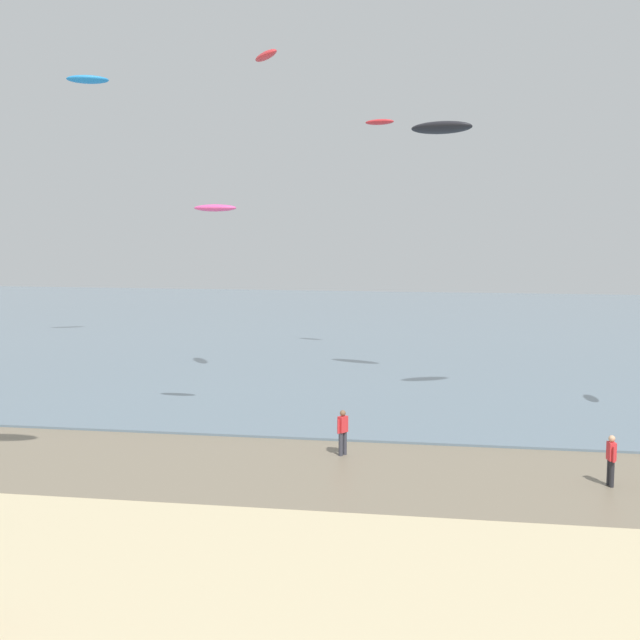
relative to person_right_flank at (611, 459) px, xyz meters
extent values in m
cube|color=#7A6D59|center=(-9.06, 0.12, -0.91)|extent=(120.00, 8.14, 0.01)
cube|color=slate|center=(-9.06, 39.19, -0.87)|extent=(160.00, 70.00, 0.10)
cylinder|color=#232328|center=(0.02, -0.11, -0.48)|extent=(0.16, 0.16, 0.88)
cylinder|color=#232328|center=(-0.02, 0.11, -0.48)|extent=(0.16, 0.16, 0.88)
cube|color=red|center=(0.00, 0.00, 0.26)|extent=(0.28, 0.40, 0.60)
sphere|color=tan|center=(0.00, 0.00, 0.68)|extent=(0.22, 0.22, 0.22)
cylinder|color=red|center=(0.05, -0.24, 0.21)|extent=(0.09, 0.09, 0.52)
cylinder|color=red|center=(-0.05, 0.24, 0.21)|extent=(0.09, 0.09, 0.52)
cylinder|color=#383842|center=(-9.24, 2.15, -0.48)|extent=(0.16, 0.16, 0.88)
cylinder|color=#383842|center=(-9.12, 2.33, -0.48)|extent=(0.16, 0.16, 0.88)
cube|color=red|center=(-9.18, 2.24, 0.26)|extent=(0.38, 0.42, 0.60)
sphere|color=brown|center=(-9.18, 2.24, 0.68)|extent=(0.22, 0.22, 0.22)
cylinder|color=red|center=(-9.31, 2.04, 0.21)|extent=(0.09, 0.09, 0.52)
cylinder|color=red|center=(-9.04, 2.44, 0.21)|extent=(0.09, 0.09, 0.52)
ellipsoid|color=red|center=(-14.24, 12.07, 15.48)|extent=(1.95, 2.45, 0.64)
ellipsoid|color=black|center=(-6.05, 15.18, 12.33)|extent=(3.45, 2.28, 0.81)
ellipsoid|color=#2384D1|center=(-29.18, 25.37, 16.86)|extent=(2.85, 2.00, 0.69)
ellipsoid|color=red|center=(-9.94, 23.68, 13.61)|extent=(1.98, 1.25, 0.41)
ellipsoid|color=#E54C99|center=(-15.11, 6.21, 8.27)|extent=(1.89, 0.73, 0.33)
camera|label=1|loc=(-4.99, -28.37, 7.78)|focal=47.91mm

